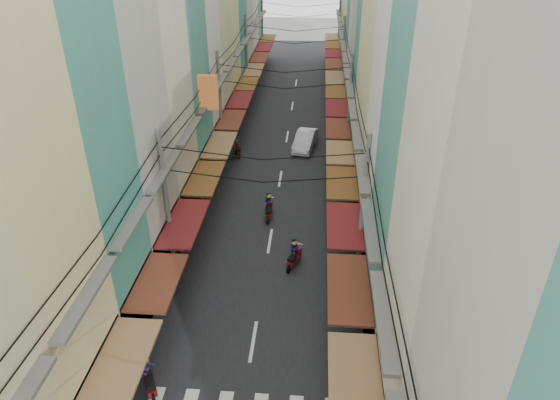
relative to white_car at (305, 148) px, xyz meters
The scene contains 13 objects.
ground 19.74m from the white_car, 94.67° to the right, with size 160.00×160.00×0.00m, color slate.
road 1.64m from the white_car, 168.66° to the left, with size 10.00×80.00×0.02m, color black.
sidewalk_left 8.11m from the white_car, behind, with size 3.00×80.00×0.06m, color gray.
sidewalk_right 4.90m from the white_car, ahead, with size 3.00×80.00×0.06m, color gray.
building_row_left 14.00m from the white_car, 161.89° to the right, with size 7.80×67.67×23.70m.
building_row_right 11.78m from the white_car, 27.13° to the right, with size 7.80×68.98×22.59m.
utility_poles 8.23m from the white_car, 109.02° to the right, with size 10.20×66.13×8.20m.
white_car is the anchor object (origin of this frame).
bicycle 21.27m from the white_car, 76.94° to the right, with size 0.58×1.54×1.06m, color black.
moving_scooters 15.91m from the white_car, 98.56° to the right, with size 8.07×24.59×1.98m.
parked_scooters 23.52m from the white_car, 83.64° to the right, with size 12.54×14.62×1.00m.
pedestrians 19.21m from the white_car, 108.34° to the right, with size 12.78×24.72×2.21m.
traffic_sign 20.75m from the white_car, 78.34° to the right, with size 0.10×0.63×2.88m.
Camera 1 is at (2.45, -18.20, 16.72)m, focal length 32.00 mm.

